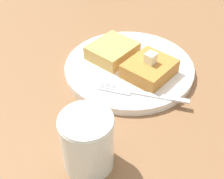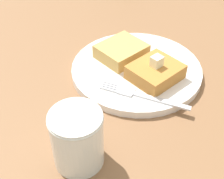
% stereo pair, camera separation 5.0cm
% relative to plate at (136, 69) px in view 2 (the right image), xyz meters
% --- Properties ---
extents(table_surface, '(1.23, 1.23, 0.02)m').
position_rel_plate_xyz_m(table_surface, '(-0.05, -0.08, -0.02)').
color(table_surface, brown).
rests_on(table_surface, ground).
extents(plate, '(0.25, 0.25, 0.01)m').
position_rel_plate_xyz_m(plate, '(0.00, 0.00, 0.00)').
color(plate, silver).
rests_on(plate, table_surface).
extents(toast_slice_left, '(0.08, 0.09, 0.03)m').
position_rel_plate_xyz_m(toast_slice_left, '(-0.04, -0.00, 0.02)').
color(toast_slice_left, '#AE7130').
rests_on(toast_slice_left, plate).
extents(toast_slice_middle, '(0.08, 0.09, 0.03)m').
position_rel_plate_xyz_m(toast_slice_middle, '(0.04, 0.00, 0.02)').
color(toast_slice_middle, tan).
rests_on(toast_slice_middle, plate).
extents(butter_pat_primary, '(0.02, 0.02, 0.02)m').
position_rel_plate_xyz_m(butter_pat_primary, '(-0.05, -0.00, 0.04)').
color(butter_pat_primary, '#F1EEC4').
rests_on(butter_pat_primary, toast_slice_left).
extents(fork, '(0.15, 0.08, 0.00)m').
position_rel_plate_xyz_m(fork, '(-0.06, 0.06, 0.01)').
color(fork, silver).
rests_on(fork, plate).
extents(syrup_jar, '(0.07, 0.07, 0.09)m').
position_rel_plate_xyz_m(syrup_jar, '(-0.09, 0.21, 0.03)').
color(syrup_jar, '#5D290F').
rests_on(syrup_jar, table_surface).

